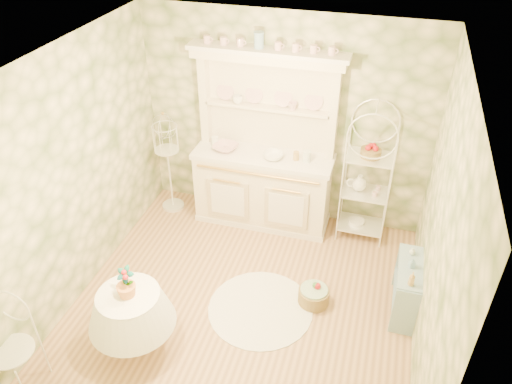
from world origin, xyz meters
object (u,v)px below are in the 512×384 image
(kitchen_dresser, at_px, (263,145))
(floor_basket, at_px, (314,294))
(birdcage_stand, at_px, (168,161))
(bakers_rack, at_px, (367,179))
(cafe_chair, at_px, (12,352))
(side_shelf, at_px, (406,288))
(round_table, at_px, (132,318))

(kitchen_dresser, relative_size, floor_basket, 5.93)
(birdcage_stand, height_order, floor_basket, birdcage_stand)
(bakers_rack, distance_m, cafe_chair, 4.17)
(kitchen_dresser, xyz_separation_m, bakers_rack, (1.29, 0.04, -0.30))
(floor_basket, bearing_deg, side_shelf, 10.27)
(bakers_rack, height_order, cafe_chair, bakers_rack)
(side_shelf, relative_size, round_table, 0.90)
(floor_basket, bearing_deg, kitchen_dresser, 125.77)
(round_table, relative_size, cafe_chair, 0.88)
(kitchen_dresser, height_order, side_shelf, kitchen_dresser)
(bakers_rack, height_order, floor_basket, bakers_rack)
(kitchen_dresser, height_order, bakers_rack, kitchen_dresser)
(side_shelf, distance_m, birdcage_stand, 3.36)
(kitchen_dresser, xyz_separation_m, birdcage_stand, (-1.28, -0.07, -0.41))
(kitchen_dresser, bearing_deg, birdcage_stand, -176.91)
(side_shelf, height_order, floor_basket, side_shelf)
(bakers_rack, xyz_separation_m, round_table, (-1.95, -2.41, -0.46))
(kitchen_dresser, bearing_deg, side_shelf, -30.98)
(side_shelf, relative_size, birdcage_stand, 0.48)
(kitchen_dresser, distance_m, bakers_rack, 1.32)
(kitchen_dresser, distance_m, side_shelf, 2.35)
(round_table, xyz_separation_m, cafe_chair, (-0.82, -0.68, 0.05))
(round_table, distance_m, birdcage_stand, 2.40)
(birdcage_stand, bearing_deg, floor_basket, -29.07)
(bakers_rack, bearing_deg, kitchen_dresser, -177.38)
(round_table, height_order, cafe_chair, cafe_chair)
(side_shelf, bearing_deg, cafe_chair, -154.42)
(birdcage_stand, bearing_deg, round_table, -74.84)
(cafe_chair, relative_size, birdcage_stand, 0.61)
(side_shelf, xyz_separation_m, birdcage_stand, (-3.16, 1.06, 0.43))
(birdcage_stand, bearing_deg, bakers_rack, 2.51)
(bakers_rack, bearing_deg, cafe_chair, -131.20)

